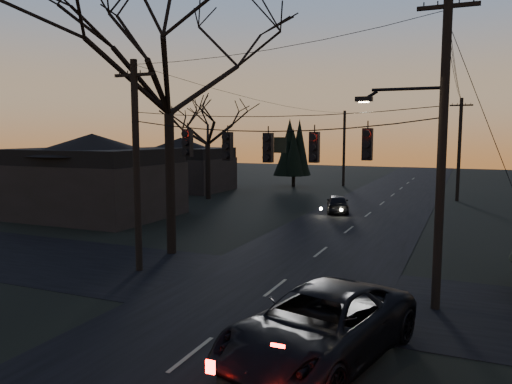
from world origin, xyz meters
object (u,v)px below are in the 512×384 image
at_px(utility_pole_far_l, 343,186).
at_px(bare_tree_left, 168,56).
at_px(suv_near, 320,326).
at_px(utility_pole_right, 435,309).
at_px(utility_pole_far_r, 457,201).
at_px(sedan_oncoming_a, 338,204).
at_px(utility_pole_left, 139,270).

bearing_deg(utility_pole_far_l, bare_tree_left, -90.69).
relative_size(bare_tree_left, suv_near, 2.06).
xyz_separation_m(utility_pole_right, bare_tree_left, (-11.90, 3.05, 9.09)).
xyz_separation_m(utility_pole_far_r, suv_near, (-2.42, -32.99, 0.88)).
xyz_separation_m(utility_pole_far_r, utility_pole_far_l, (-11.50, 8.00, 0.00)).
distance_m(utility_pole_far_r, bare_tree_left, 29.10).
distance_m(utility_pole_far_l, bare_tree_left, 34.19).
xyz_separation_m(utility_pole_far_l, bare_tree_left, (-0.40, -32.95, 9.09)).
distance_m(utility_pole_right, bare_tree_left, 15.28).
bearing_deg(bare_tree_left, suv_near, -40.30).
bearing_deg(utility_pole_right, bare_tree_left, 165.64).
relative_size(utility_pole_far_l, sedan_oncoming_a, 2.13).
bearing_deg(utility_pole_left, sedan_oncoming_a, 77.99).
height_order(suv_near, sedan_oncoming_a, suv_near).
bearing_deg(utility_pole_far_l, utility_pole_far_r, -34.82).
distance_m(utility_pole_left, suv_near, 10.40).
relative_size(suv_near, sedan_oncoming_a, 1.68).
bearing_deg(bare_tree_left, utility_pole_right, -14.36).
distance_m(utility_pole_far_l, suv_near, 42.00).
height_order(utility_pole_far_l, suv_near, utility_pole_far_l).
relative_size(utility_pole_right, utility_pole_left, 1.18).
xyz_separation_m(utility_pole_right, utility_pole_left, (-11.50, 0.00, 0.00)).
xyz_separation_m(bare_tree_left, suv_near, (9.48, -8.04, -8.21)).
relative_size(utility_pole_far_r, utility_pole_far_l, 1.06).
bearing_deg(suv_near, utility_pole_far_r, 99.85).
distance_m(utility_pole_left, bare_tree_left, 9.59).
xyz_separation_m(utility_pole_left, sedan_oncoming_a, (3.84, 18.02, 0.64)).
xyz_separation_m(utility_pole_right, utility_pole_far_l, (-11.50, 36.00, 0.00)).
bearing_deg(utility_pole_far_r, sedan_oncoming_a, -127.53).
bearing_deg(utility_pole_right, utility_pole_far_l, 107.72).
distance_m(utility_pole_right, utility_pole_far_l, 37.79).
distance_m(utility_pole_right, sedan_oncoming_a, 19.59).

